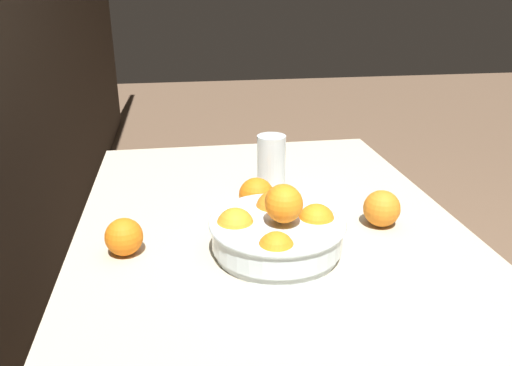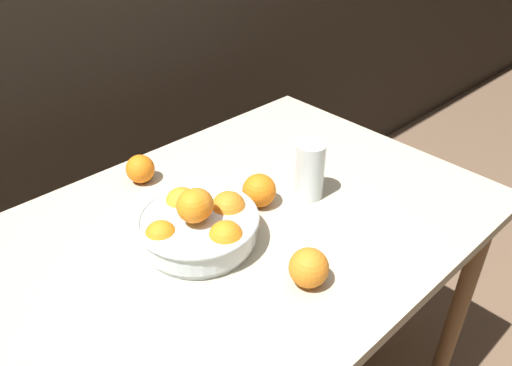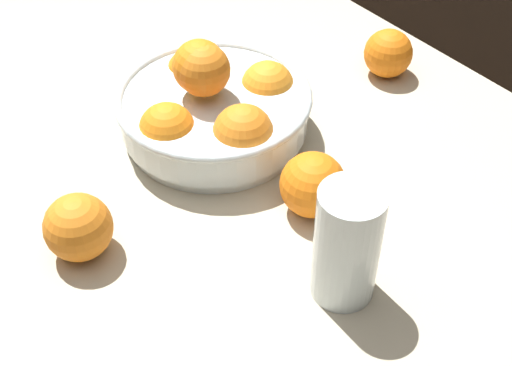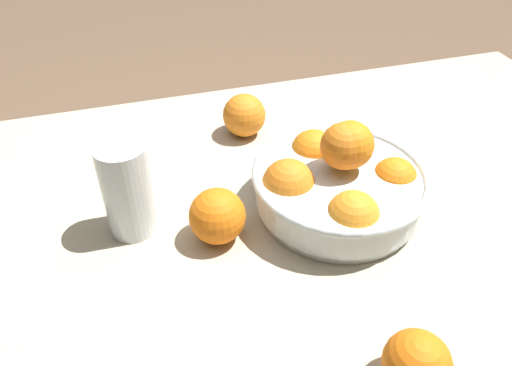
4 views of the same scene
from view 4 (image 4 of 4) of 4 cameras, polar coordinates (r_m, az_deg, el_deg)
name	(u,v)px [view 4 (image 4 of 4)]	position (r m, az deg, el deg)	size (l,w,h in m)	color
dining_table	(306,246)	(0.85, 5.78, -7.16)	(1.34, 0.84, 0.77)	#B7AD93
fruit_bowl	(338,183)	(0.77, 9.31, 0.01)	(0.27, 0.27, 0.15)	silver
juice_glass	(128,193)	(0.73, -14.42, -1.10)	(0.07, 0.07, 0.15)	#F4A314
orange_loose_near_bowl	(244,115)	(0.94, -1.36, 7.74)	(0.08, 0.08, 0.08)	orange
orange_loose_front	(217,216)	(0.72, -4.44, -3.79)	(0.08, 0.08, 0.08)	orange
orange_loose_aside	(414,364)	(0.59, 17.56, -19.17)	(0.07, 0.07, 0.07)	orange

